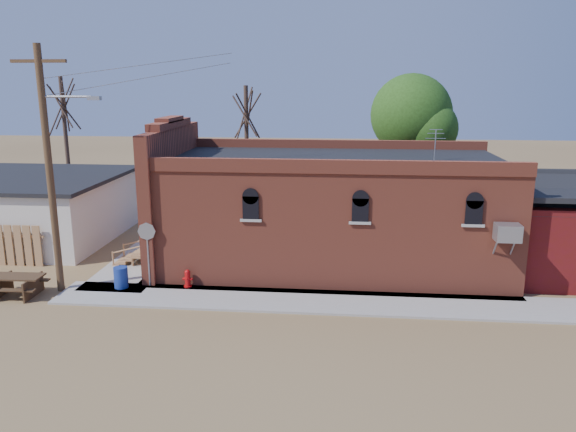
# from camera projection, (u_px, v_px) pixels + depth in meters

# --- Properties ---
(ground) EXTENTS (120.00, 120.00, 0.00)m
(ground) POSITION_uv_depth(u_px,v_px,m) (272.00, 311.00, 19.36)
(ground) COLOR brown
(ground) RESTS_ON ground
(sidewalk_south) EXTENTS (19.00, 2.20, 0.08)m
(sidewalk_south) POSITION_uv_depth(u_px,v_px,m) (316.00, 302.00, 20.08)
(sidewalk_south) COLOR #9E9991
(sidewalk_south) RESTS_ON ground
(sidewalk_west) EXTENTS (2.60, 10.00, 0.08)m
(sidewalk_west) POSITION_uv_depth(u_px,v_px,m) (152.00, 253.00, 25.74)
(sidewalk_west) COLOR #9E9991
(sidewalk_west) RESTS_ON ground
(brick_bar) EXTENTS (16.40, 7.97, 6.30)m
(brick_bar) POSITION_uv_depth(u_px,v_px,m) (325.00, 210.00, 23.97)
(brick_bar) COLOR #AA4A34
(brick_bar) RESTS_ON ground
(red_shed) EXTENTS (5.40, 6.40, 4.30)m
(red_shed) POSITION_uv_depth(u_px,v_px,m) (565.00, 217.00, 23.08)
(red_shed) COLOR #5F1510
(red_shed) RESTS_ON ground
(utility_pole) EXTENTS (3.12, 0.26, 9.00)m
(utility_pole) POSITION_uv_depth(u_px,v_px,m) (50.00, 165.00, 20.16)
(utility_pole) COLOR #503220
(utility_pole) RESTS_ON ground
(tree_bare_near) EXTENTS (2.80, 2.80, 7.65)m
(tree_bare_near) POSITION_uv_depth(u_px,v_px,m) (246.00, 114.00, 30.82)
(tree_bare_near) COLOR #4F382D
(tree_bare_near) RESTS_ON ground
(tree_bare_far) EXTENTS (2.80, 2.80, 8.16)m
(tree_bare_far) POSITION_uv_depth(u_px,v_px,m) (63.00, 105.00, 32.72)
(tree_bare_far) COLOR #4F382D
(tree_bare_far) RESTS_ON ground
(tree_leafy) EXTENTS (4.40, 4.40, 8.15)m
(tree_leafy) POSITION_uv_depth(u_px,v_px,m) (411.00, 115.00, 30.47)
(tree_leafy) COLOR #4F382D
(tree_leafy) RESTS_ON ground
(fire_hydrant) EXTENTS (0.38, 0.35, 0.69)m
(fire_hydrant) POSITION_uv_depth(u_px,v_px,m) (188.00, 278.00, 21.32)
(fire_hydrant) COLOR #B80A0C
(fire_hydrant) RESTS_ON sidewalk_south
(stop_sign) EXTENTS (0.68, 0.13, 2.50)m
(stop_sign) POSITION_uv_depth(u_px,v_px,m) (147.00, 237.00, 21.09)
(stop_sign) COLOR #99999F
(stop_sign) RESTS_ON sidewalk_south
(trash_barrel) EXTENTS (0.62, 0.62, 0.81)m
(trash_barrel) POSITION_uv_depth(u_px,v_px,m) (121.00, 277.00, 21.25)
(trash_barrel) COLOR navy
(trash_barrel) RESTS_ON sidewalk_west
(picnic_table) EXTENTS (1.92, 1.50, 0.78)m
(picnic_table) POSITION_uv_depth(u_px,v_px,m) (17.00, 283.00, 20.61)
(picnic_table) COLOR #462F1C
(picnic_table) RESTS_ON ground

